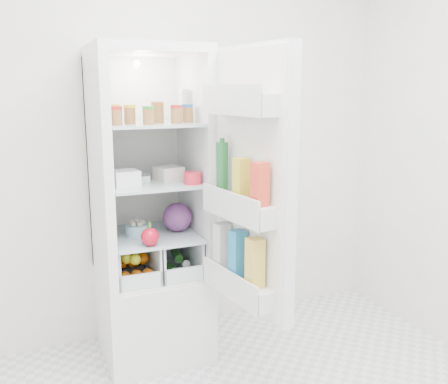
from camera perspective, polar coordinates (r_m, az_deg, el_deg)
name	(u,v)px	position (r m, az deg, el deg)	size (l,w,h in m)	color
room_walls	(290,82)	(1.77, 7.56, 12.31)	(3.02, 3.02, 2.61)	white
refrigerator	(149,244)	(3.00, -8.52, -5.94)	(0.60, 0.60, 1.80)	white
shelf_low	(152,235)	(2.92, -8.26, -4.89)	(0.49, 0.53, 0.01)	#AEC3CC
shelf_mid	(150,182)	(2.85, -8.44, 1.09)	(0.49, 0.53, 0.01)	#AEC3CC
shelf_top	(148,124)	(2.81, -8.64, 7.73)	(0.49, 0.53, 0.01)	#AEC3CC
crisper_left	(132,259)	(2.94, -10.51, -7.56)	(0.23, 0.46, 0.22)	silver
crisper_right	(173,254)	(2.99, -5.90, -7.04)	(0.23, 0.46, 0.22)	silver
condiment_jars	(149,115)	(2.75, -8.58, 8.69)	(0.46, 0.34, 0.08)	#B21919
squeeze_bottle	(184,105)	(2.87, -4.55, 9.85)	(0.05, 0.05, 0.18)	silver
tub_white	(126,178)	(2.72, -11.18, 1.56)	(0.13, 0.13, 0.09)	white
tub_cream	(169,173)	(2.86, -6.35, 2.12)	(0.13, 0.13, 0.08)	beige
tin_red	(193,178)	(2.74, -3.60, 1.61)	(0.10, 0.10, 0.06)	red
foil_tray	(138,178)	(2.85, -9.84, 1.57)	(0.14, 0.11, 0.04)	silver
red_cabbage	(177,217)	(2.93, -5.35, -2.88)	(0.17, 0.17, 0.17)	#571E56
bell_pepper	(150,237)	(2.69, -8.45, -5.10)	(0.10, 0.10, 0.10)	red
mushroom_bowl	(137,230)	(2.90, -9.90, -4.30)	(0.13, 0.13, 0.06)	#9BD7E8
citrus_pile	(133,265)	(2.93, -10.40, -8.15)	(0.20, 0.31, 0.16)	orange
veg_pile	(174,261)	(3.01, -5.78, -7.88)	(0.16, 0.30, 0.10)	#1C4818
fridge_door	(249,189)	(2.43, 2.84, 0.40)	(0.25, 0.60, 1.30)	white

